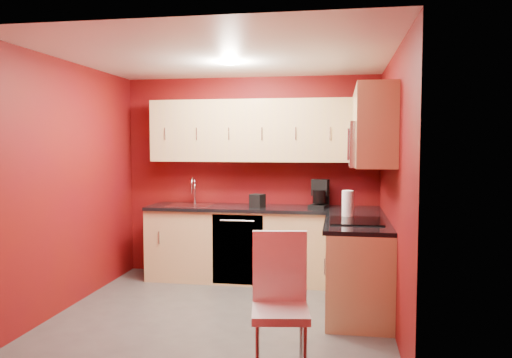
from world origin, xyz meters
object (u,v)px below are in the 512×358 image
(sink, at_px, (191,202))
(coffee_maker, at_px, (319,194))
(dining_chair, at_px, (280,305))
(paper_towel, at_px, (348,204))
(microwave, at_px, (370,144))
(napkin_holder, at_px, (257,201))

(sink, relative_size, coffee_maker, 1.58)
(sink, distance_m, dining_chair, 2.82)
(paper_towel, bearing_deg, dining_chair, -106.60)
(microwave, height_order, napkin_holder, microwave)
(sink, distance_m, coffee_maker, 1.57)
(sink, height_order, napkin_holder, sink)
(napkin_holder, bearing_deg, coffee_maker, 11.03)
(dining_chair, bearing_deg, microwave, 54.94)
(sink, xyz_separation_m, dining_chair, (1.40, -2.40, -0.44))
(sink, relative_size, paper_towel, 1.88)
(coffee_maker, xyz_separation_m, paper_towel, (0.33, -0.78, -0.03))
(microwave, relative_size, coffee_maker, 2.31)
(microwave, height_order, paper_towel, microwave)
(microwave, bearing_deg, paper_towel, 125.83)
(microwave, relative_size, napkin_holder, 4.76)
(microwave, bearing_deg, coffee_maker, 116.61)
(coffee_maker, xyz_separation_m, napkin_holder, (-0.72, -0.14, -0.08))
(sink, bearing_deg, microwave, -25.60)
(microwave, distance_m, napkin_holder, 1.68)
(sink, bearing_deg, coffee_maker, 1.63)
(paper_towel, bearing_deg, sink, 158.90)
(coffee_maker, xyz_separation_m, dining_chair, (-0.17, -2.45, -0.57))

